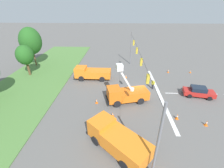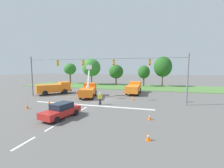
{
  "view_description": "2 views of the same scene",
  "coord_description": "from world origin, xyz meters",
  "px_view_note": "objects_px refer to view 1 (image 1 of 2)",
  "views": [
    {
      "loc": [
        -20.42,
        2.92,
        12.3
      ],
      "look_at": [
        -1.51,
        3.67,
        2.24
      ],
      "focal_mm": 24.0,
      "sensor_mm": 36.0,
      "label": 1
    },
    {
      "loc": [
        8.47,
        -22.49,
        5.17
      ],
      "look_at": [
        1.44,
        2.84,
        2.36
      ],
      "focal_mm": 24.0,
      "sensor_mm": 36.0,
      "label": 2
    }
  ],
  "objects_px": {
    "traffic_cone_lane_edge_b": "(113,115)",
    "traffic_cone_foreground_right": "(191,71)",
    "tree_far_east": "(31,41)",
    "traffic_cone_lane_edge_a": "(97,101)",
    "tree_east": "(25,55)",
    "traffic_cone_near_bucket": "(168,71)",
    "traffic_cone_foreground_left": "(207,123)",
    "traffic_cone_mid_right": "(177,117)",
    "utility_truck_support_far": "(92,73)",
    "utility_truck_bucket_lift": "(126,93)",
    "road_worker": "(153,84)",
    "traffic_cone_mid_left": "(126,76)",
    "sedan_red": "(199,92)",
    "utility_truck_support_near": "(117,139)"
  },
  "relations": [
    {
      "from": "tree_far_east",
      "to": "utility_truck_support_near",
      "type": "bearing_deg",
      "value": -139.21
    },
    {
      "from": "tree_east",
      "to": "sedan_red",
      "type": "height_order",
      "value": "tree_east"
    },
    {
      "from": "utility_truck_bucket_lift",
      "to": "traffic_cone_lane_edge_b",
      "type": "distance_m",
      "value": 3.9
    },
    {
      "from": "sedan_red",
      "to": "traffic_cone_lane_edge_a",
      "type": "relative_size",
      "value": 6.77
    },
    {
      "from": "traffic_cone_foreground_left",
      "to": "utility_truck_support_near",
      "type": "bearing_deg",
      "value": 108.83
    },
    {
      "from": "tree_far_east",
      "to": "utility_truck_bucket_lift",
      "type": "relative_size",
      "value": 1.34
    },
    {
      "from": "utility_truck_support_far",
      "to": "utility_truck_bucket_lift",
      "type": "bearing_deg",
      "value": -140.68
    },
    {
      "from": "traffic_cone_near_bucket",
      "to": "traffic_cone_mid_right",
      "type": "bearing_deg",
      "value": 167.87
    },
    {
      "from": "sedan_red",
      "to": "traffic_cone_lane_edge_b",
      "type": "bearing_deg",
      "value": 112.29
    },
    {
      "from": "tree_far_east",
      "to": "traffic_cone_mid_right",
      "type": "distance_m",
      "value": 31.23
    },
    {
      "from": "utility_truck_bucket_lift",
      "to": "traffic_cone_foreground_left",
      "type": "relative_size",
      "value": 8.63
    },
    {
      "from": "utility_truck_bucket_lift",
      "to": "traffic_cone_mid_left",
      "type": "bearing_deg",
      "value": -2.75
    },
    {
      "from": "traffic_cone_foreground_left",
      "to": "traffic_cone_foreground_right",
      "type": "xyz_separation_m",
      "value": [
        15.26,
        -4.57,
        -0.07
      ]
    },
    {
      "from": "tree_far_east",
      "to": "tree_east",
      "type": "bearing_deg",
      "value": -166.71
    },
    {
      "from": "tree_east",
      "to": "utility_truck_support_far",
      "type": "relative_size",
      "value": 0.88
    },
    {
      "from": "traffic_cone_lane_edge_a",
      "to": "traffic_cone_near_bucket",
      "type": "bearing_deg",
      "value": -49.38
    },
    {
      "from": "utility_truck_bucket_lift",
      "to": "traffic_cone_mid_right",
      "type": "bearing_deg",
      "value": -119.66
    },
    {
      "from": "road_worker",
      "to": "traffic_cone_mid_left",
      "type": "xyz_separation_m",
      "value": [
        4.08,
        4.19,
        -0.68
      ]
    },
    {
      "from": "traffic_cone_mid_left",
      "to": "traffic_cone_lane_edge_a",
      "type": "xyz_separation_m",
      "value": [
        -8.47,
        4.46,
        0.01
      ]
    },
    {
      "from": "sedan_red",
      "to": "traffic_cone_foreground_right",
      "type": "xyz_separation_m",
      "value": [
        8.93,
        -2.64,
        -0.5
      ]
    },
    {
      "from": "tree_far_east",
      "to": "utility_truck_support_near",
      "type": "height_order",
      "value": "tree_far_east"
    },
    {
      "from": "traffic_cone_foreground_right",
      "to": "traffic_cone_lane_edge_a",
      "type": "height_order",
      "value": "traffic_cone_lane_edge_a"
    },
    {
      "from": "tree_far_east",
      "to": "traffic_cone_lane_edge_a",
      "type": "relative_size",
      "value": 12.37
    },
    {
      "from": "tree_far_east",
      "to": "traffic_cone_mid_left",
      "type": "bearing_deg",
      "value": -105.49
    },
    {
      "from": "sedan_red",
      "to": "traffic_cone_lane_edge_a",
      "type": "xyz_separation_m",
      "value": [
        -2.43,
        15.06,
        -0.46
      ]
    },
    {
      "from": "utility_truck_bucket_lift",
      "to": "tree_east",
      "type": "bearing_deg",
      "value": 65.48
    },
    {
      "from": "utility_truck_support_far",
      "to": "traffic_cone_lane_edge_a",
      "type": "distance_m",
      "value": 8.09
    },
    {
      "from": "tree_east",
      "to": "traffic_cone_foreground_left",
      "type": "xyz_separation_m",
      "value": [
        -12.88,
        -27.51,
        -3.67
      ]
    },
    {
      "from": "sedan_red",
      "to": "traffic_cone_lane_edge_b",
      "type": "relative_size",
      "value": 7.23
    },
    {
      "from": "utility_truck_support_far",
      "to": "traffic_cone_lane_edge_a",
      "type": "bearing_deg",
      "value": -166.59
    },
    {
      "from": "tree_far_east",
      "to": "utility_truck_support_far",
      "type": "bearing_deg",
      "value": -114.35
    },
    {
      "from": "utility_truck_bucket_lift",
      "to": "traffic_cone_lane_edge_a",
      "type": "bearing_deg",
      "value": 97.88
    },
    {
      "from": "tree_east",
      "to": "traffic_cone_near_bucket",
      "type": "height_order",
      "value": "tree_east"
    },
    {
      "from": "traffic_cone_foreground_right",
      "to": "sedan_red",
      "type": "bearing_deg",
      "value": 163.5
    },
    {
      "from": "traffic_cone_mid_left",
      "to": "traffic_cone_lane_edge_b",
      "type": "bearing_deg",
      "value": 169.4
    },
    {
      "from": "traffic_cone_near_bucket",
      "to": "traffic_cone_lane_edge_b",
      "type": "height_order",
      "value": "traffic_cone_near_bucket"
    },
    {
      "from": "tree_far_east",
      "to": "utility_truck_bucket_lift",
      "type": "height_order",
      "value": "tree_far_east"
    },
    {
      "from": "traffic_cone_mid_right",
      "to": "traffic_cone_lane_edge_b",
      "type": "relative_size",
      "value": 1.17
    },
    {
      "from": "sedan_red",
      "to": "road_worker",
      "type": "relative_size",
      "value": 2.58
    },
    {
      "from": "traffic_cone_lane_edge_a",
      "to": "traffic_cone_foreground_left",
      "type": "bearing_deg",
      "value": -106.52
    },
    {
      "from": "utility_truck_bucket_lift",
      "to": "traffic_cone_lane_edge_a",
      "type": "height_order",
      "value": "utility_truck_bucket_lift"
    },
    {
      "from": "tree_east",
      "to": "sedan_red",
      "type": "relative_size",
      "value": 1.29
    },
    {
      "from": "road_worker",
      "to": "traffic_cone_near_bucket",
      "type": "xyz_separation_m",
      "value": [
        6.96,
        -4.58,
        -0.68
      ]
    },
    {
      "from": "utility_truck_support_near",
      "to": "utility_truck_support_far",
      "type": "relative_size",
      "value": 0.96
    },
    {
      "from": "road_worker",
      "to": "utility_truck_support_far",
      "type": "bearing_deg",
      "value": 71.93
    },
    {
      "from": "traffic_cone_lane_edge_b",
      "to": "traffic_cone_foreground_right",
      "type": "bearing_deg",
      "value": -47.35
    },
    {
      "from": "utility_truck_bucket_lift",
      "to": "tree_far_east",
      "type": "bearing_deg",
      "value": 55.59
    },
    {
      "from": "traffic_cone_foreground_left",
      "to": "traffic_cone_mid_left",
      "type": "bearing_deg",
      "value": 35.03
    },
    {
      "from": "tree_east",
      "to": "utility_truck_support_near",
      "type": "bearing_deg",
      "value": -133.44
    },
    {
      "from": "tree_far_east",
      "to": "traffic_cone_lane_edge_b",
      "type": "height_order",
      "value": "tree_far_east"
    }
  ]
}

